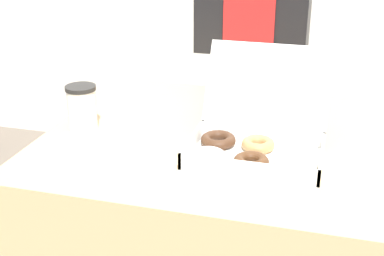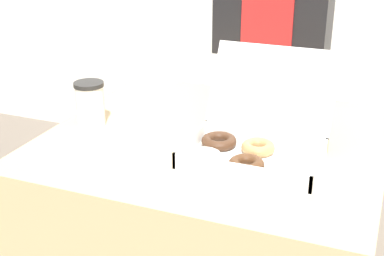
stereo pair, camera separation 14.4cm
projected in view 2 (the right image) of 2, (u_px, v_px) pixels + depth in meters
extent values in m
cube|color=tan|center=(214.00, 238.00, 1.70)|extent=(0.96, 0.88, 0.71)
cube|color=white|center=(252.00, 162.00, 1.39)|extent=(0.35, 0.24, 0.01)
cube|color=white|center=(191.00, 143.00, 1.44)|extent=(0.01, 0.24, 0.04)
cube|color=white|center=(319.00, 164.00, 1.33)|extent=(0.01, 0.24, 0.04)
cube|color=white|center=(239.00, 172.00, 1.29)|extent=(0.35, 0.01, 0.04)
cube|color=white|center=(264.00, 137.00, 1.48)|extent=(0.35, 0.01, 0.04)
cube|color=white|center=(272.00, 87.00, 1.49)|extent=(0.35, 0.12, 0.21)
torus|color=white|center=(205.00, 157.00, 1.38)|extent=(0.09, 0.09, 0.03)
torus|color=#422819|center=(219.00, 141.00, 1.47)|extent=(0.12, 0.12, 0.03)
torus|color=#4C2D19|center=(246.00, 165.00, 1.34)|extent=(0.10, 0.10, 0.03)
torus|color=#B27F4C|center=(258.00, 147.00, 1.43)|extent=(0.09, 0.09, 0.03)
torus|color=silver|center=(290.00, 171.00, 1.30)|extent=(0.12, 0.12, 0.03)
cylinder|color=white|center=(90.00, 106.00, 1.61)|extent=(0.09, 0.09, 0.12)
cylinder|color=black|center=(89.00, 84.00, 1.59)|extent=(0.09, 0.09, 0.01)
cylinder|color=gray|center=(266.00, 150.00, 2.18)|extent=(0.23, 0.23, 0.82)
cube|color=red|center=(268.00, 0.00, 1.86)|extent=(0.19, 0.01, 0.34)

